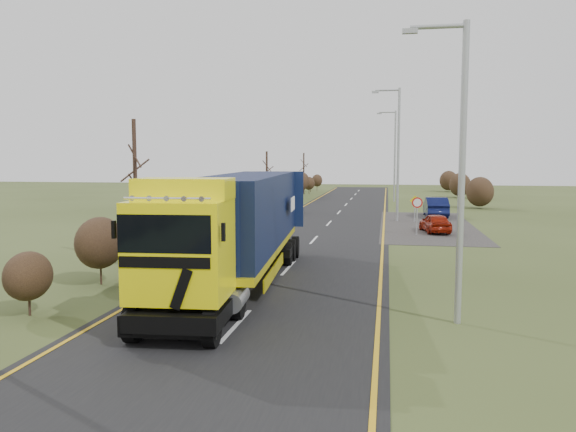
# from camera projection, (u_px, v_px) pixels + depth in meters

# --- Properties ---
(ground) EXTENTS (160.00, 160.00, 0.00)m
(ground) POSITION_uv_depth(u_px,v_px,m) (268.00, 291.00, 18.73)
(ground) COLOR #37431C
(ground) RESTS_ON ground
(road) EXTENTS (8.00, 120.00, 0.02)m
(road) POSITION_uv_depth(u_px,v_px,m) (309.00, 246.00, 28.52)
(road) COLOR black
(road) RESTS_ON ground
(layby) EXTENTS (6.00, 18.00, 0.02)m
(layby) POSITION_uv_depth(u_px,v_px,m) (427.00, 225.00, 37.19)
(layby) COLOR #2C2927
(layby) RESTS_ON ground
(lane_markings) EXTENTS (7.52, 116.00, 0.01)m
(lane_markings) POSITION_uv_depth(u_px,v_px,m) (308.00, 246.00, 28.22)
(lane_markings) COLOR gold
(lane_markings) RESTS_ON road
(hedgerow) EXTENTS (2.24, 102.04, 6.05)m
(hedgerow) POSITION_uv_depth(u_px,v_px,m) (181.00, 216.00, 27.33)
(hedgerow) COLOR black
(hedgerow) RESTS_ON ground
(lorry) EXTENTS (3.18, 14.25, 3.93)m
(lorry) POSITION_uv_depth(u_px,v_px,m) (241.00, 222.00, 19.41)
(lorry) COLOR black
(lorry) RESTS_ON ground
(car_red_hatchback) EXTENTS (1.90, 3.56, 1.15)m
(car_red_hatchback) POSITION_uv_depth(u_px,v_px,m) (435.00, 223.00, 33.56)
(car_red_hatchback) COLOR maroon
(car_red_hatchback) RESTS_ON ground
(car_blue_sedan) EXTENTS (1.68, 4.58, 1.50)m
(car_blue_sedan) POSITION_uv_depth(u_px,v_px,m) (436.00, 207.00, 42.75)
(car_blue_sedan) COLOR #0A1039
(car_blue_sedan) RESTS_ON ground
(streetlight_near) EXTENTS (1.70, 0.18, 7.94)m
(streetlight_near) POSITION_uv_depth(u_px,v_px,m) (459.00, 161.00, 14.69)
(streetlight_near) COLOR #A1A4A6
(streetlight_near) RESTS_ON ground
(streetlight_mid) EXTENTS (1.98, 0.19, 9.31)m
(streetlight_mid) POSITION_uv_depth(u_px,v_px,m) (397.00, 148.00, 39.28)
(streetlight_mid) COLOR #A1A4A6
(streetlight_mid) RESTS_ON ground
(streetlight_far) EXTENTS (1.98, 0.19, 9.32)m
(streetlight_far) POSITION_uv_depth(u_px,v_px,m) (394.00, 152.00, 57.83)
(streetlight_far) COLOR #A1A4A6
(streetlight_far) RESTS_ON ground
(speed_sign) EXTENTS (0.61, 0.10, 2.20)m
(speed_sign) POSITION_uv_depth(u_px,v_px,m) (417.00, 209.00, 32.35)
(speed_sign) COLOR #A1A4A6
(speed_sign) RESTS_ON ground
(warning_board) EXTENTS (0.71, 0.11, 1.87)m
(warning_board) POSITION_uv_depth(u_px,v_px,m) (415.00, 206.00, 39.04)
(warning_board) COLOR #A1A4A6
(warning_board) RESTS_ON ground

